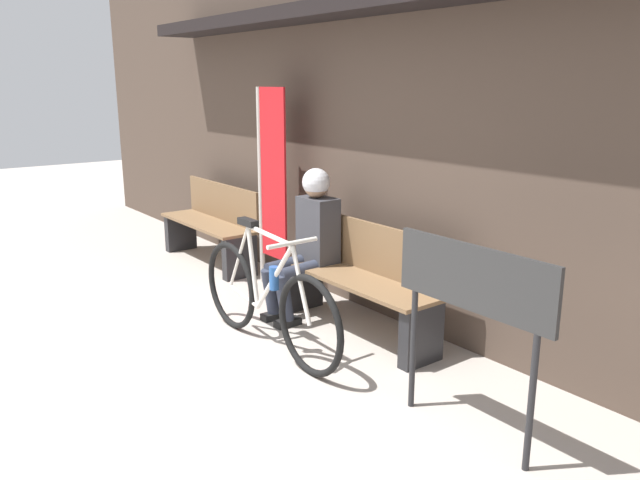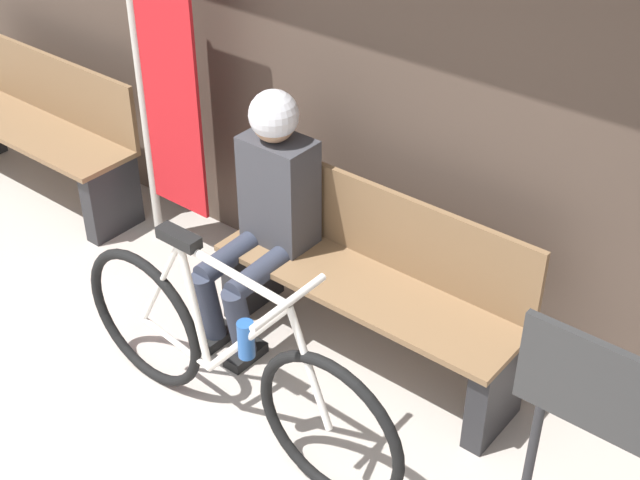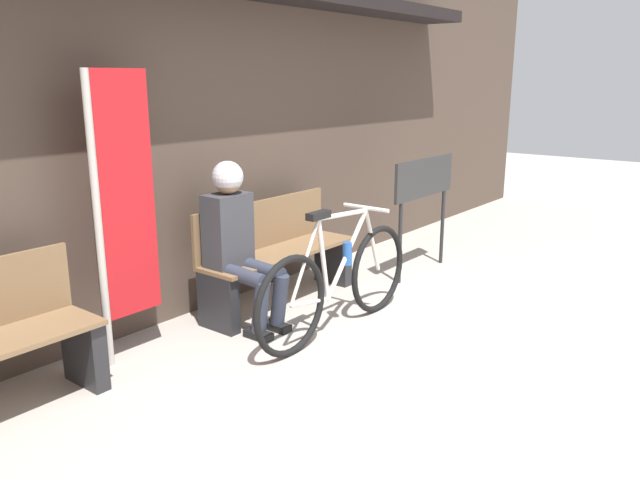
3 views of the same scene
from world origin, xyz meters
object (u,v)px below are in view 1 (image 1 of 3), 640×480
park_bench_near (361,284)px  person_seated (309,233)px  banner_pole (270,178)px  park_bench_far (211,227)px  bicycle (267,299)px  signboard (472,293)px

park_bench_near → person_seated: size_ratio=1.21×
person_seated → banner_pole: bearing=168.6°
park_bench_near → park_bench_far: (-2.49, -0.00, -0.00)m
person_seated → banner_pole: banner_pole is taller
person_seated → banner_pole: 0.93m
park_bench_far → person_seated: bearing=-3.1°
bicycle → signboard: 1.75m
park_bench_near → signboard: size_ratio=1.36×
park_bench_near → park_bench_far: same height
park_bench_near → person_seated: (-0.55, -0.10, 0.32)m
bicycle → banner_pole: size_ratio=0.94×
park_bench_far → banner_pole: (1.10, 0.07, 0.66)m
park_bench_near → park_bench_far: size_ratio=1.02×
bicycle → park_bench_far: (-2.32, 0.77, 0.01)m
bicycle → signboard: (1.67, 0.24, 0.46)m
park_bench_far → bicycle: bearing=-18.3°
person_seated → park_bench_far: 1.98m
park_bench_near → signboard: signboard is taller
banner_pole → person_seated: bearing=-11.4°
park_bench_near → bicycle: 0.79m
bicycle → park_bench_far: 2.44m
bicycle → banner_pole: banner_pole is taller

